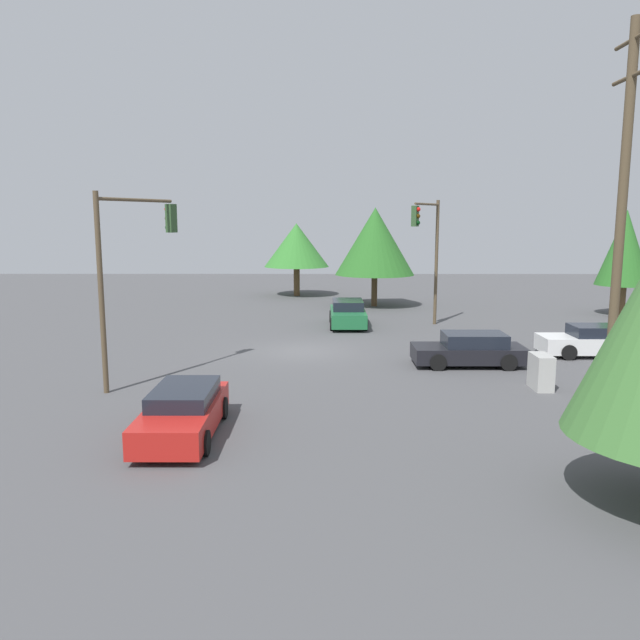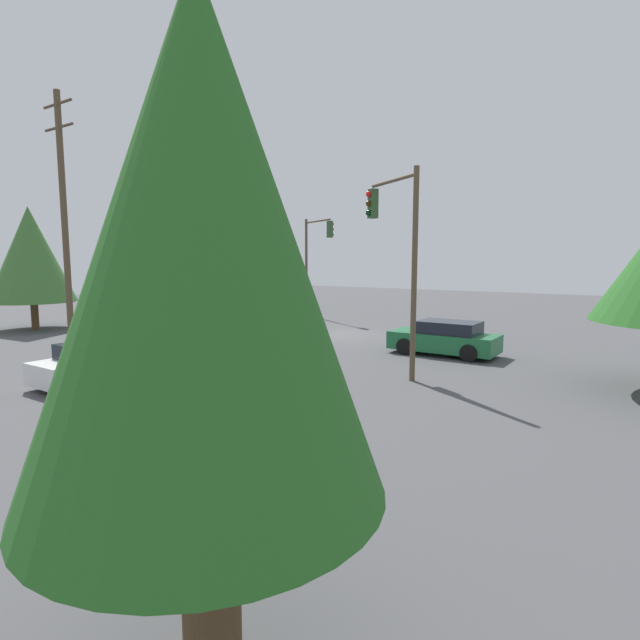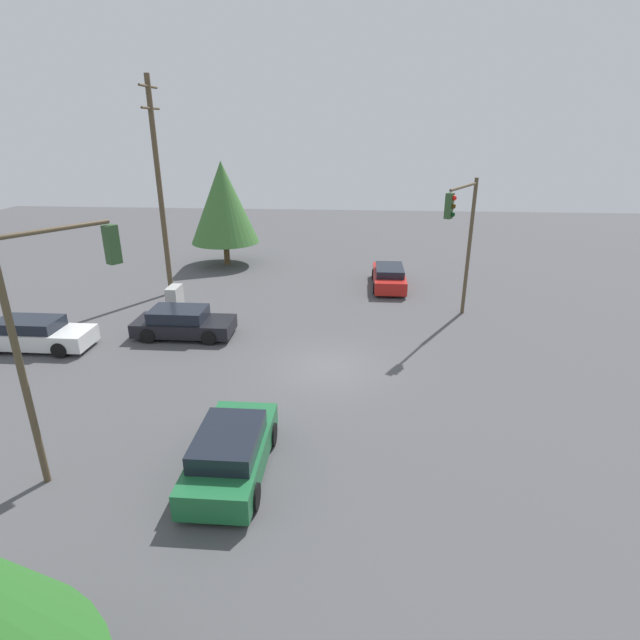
{
  "view_description": "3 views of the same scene",
  "coord_description": "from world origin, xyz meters",
  "px_view_note": "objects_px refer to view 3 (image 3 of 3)",
  "views": [
    {
      "loc": [
        27.19,
        0.85,
        5.8
      ],
      "look_at": [
        0.92,
        0.76,
        1.56
      ],
      "focal_mm": 35.0,
      "sensor_mm": 36.0,
      "label": 1
    },
    {
      "loc": [
        -13.86,
        22.09,
        3.96
      ],
      "look_at": [
        0.28,
        1.32,
        0.89
      ],
      "focal_mm": 28.0,
      "sensor_mm": 36.0,
      "label": 2
    },
    {
      "loc": [
        -17.75,
        -1.02,
        8.95
      ],
      "look_at": [
        2.17,
        0.51,
        1.17
      ],
      "focal_mm": 28.0,
      "sensor_mm": 36.0,
      "label": 3
    }
  ],
  "objects_px": {
    "sedan_red": "(389,277)",
    "electrical_cabinet": "(175,298)",
    "sedan_white": "(35,334)",
    "traffic_signal_main": "(56,310)",
    "traffic_signal_cross": "(463,228)",
    "sedan_dark": "(183,323)",
    "sedan_green": "(231,452)"
  },
  "relations": [
    {
      "from": "sedan_green",
      "to": "traffic_signal_main",
      "type": "bearing_deg",
      "value": 177.18
    },
    {
      "from": "sedan_white",
      "to": "traffic_signal_cross",
      "type": "distance_m",
      "value": 19.46
    },
    {
      "from": "sedan_white",
      "to": "sedan_green",
      "type": "bearing_deg",
      "value": 54.08
    },
    {
      "from": "sedan_white",
      "to": "electrical_cabinet",
      "type": "relative_size",
      "value": 3.91
    },
    {
      "from": "sedan_white",
      "to": "traffic_signal_cross",
      "type": "bearing_deg",
      "value": 104.07
    },
    {
      "from": "sedan_dark",
      "to": "electrical_cabinet",
      "type": "height_order",
      "value": "sedan_dark"
    },
    {
      "from": "sedan_green",
      "to": "traffic_signal_main",
      "type": "distance_m",
      "value": 5.83
    },
    {
      "from": "sedan_dark",
      "to": "electrical_cabinet",
      "type": "bearing_deg",
      "value": -155.15
    },
    {
      "from": "sedan_dark",
      "to": "sedan_white",
      "type": "height_order",
      "value": "sedan_white"
    },
    {
      "from": "electrical_cabinet",
      "to": "sedan_white",
      "type": "bearing_deg",
      "value": 141.3
    },
    {
      "from": "sedan_red",
      "to": "sedan_dark",
      "type": "height_order",
      "value": "sedan_dark"
    },
    {
      "from": "sedan_green",
      "to": "traffic_signal_main",
      "type": "relative_size",
      "value": 0.64
    },
    {
      "from": "sedan_red",
      "to": "sedan_white",
      "type": "distance_m",
      "value": 18.53
    },
    {
      "from": "sedan_dark",
      "to": "sedan_red",
      "type": "bearing_deg",
      "value": 130.27
    },
    {
      "from": "sedan_red",
      "to": "sedan_white",
      "type": "xyz_separation_m",
      "value": [
        -10.01,
        15.6,
        0.01
      ]
    },
    {
      "from": "traffic_signal_main",
      "to": "electrical_cabinet",
      "type": "xyz_separation_m",
      "value": [
        12.64,
        1.84,
        -4.0
      ]
    },
    {
      "from": "traffic_signal_main",
      "to": "electrical_cabinet",
      "type": "height_order",
      "value": "traffic_signal_main"
    },
    {
      "from": "sedan_red",
      "to": "sedan_white",
      "type": "relative_size",
      "value": 0.99
    },
    {
      "from": "sedan_dark",
      "to": "traffic_signal_cross",
      "type": "bearing_deg",
      "value": 102.71
    },
    {
      "from": "traffic_signal_main",
      "to": "electrical_cabinet",
      "type": "distance_m",
      "value": 13.39
    },
    {
      "from": "sedan_green",
      "to": "sedan_white",
      "type": "xyz_separation_m",
      "value": [
        7.54,
        10.41,
        -0.04
      ]
    },
    {
      "from": "sedan_dark",
      "to": "sedan_green",
      "type": "bearing_deg",
      "value": 25.84
    },
    {
      "from": "sedan_red",
      "to": "sedan_green",
      "type": "bearing_deg",
      "value": -106.46
    },
    {
      "from": "sedan_red",
      "to": "electrical_cabinet",
      "type": "xyz_separation_m",
      "value": [
        -4.7,
        11.34,
        -0.03
      ]
    },
    {
      "from": "sedan_dark",
      "to": "traffic_signal_cross",
      "type": "relative_size",
      "value": 0.66
    },
    {
      "from": "sedan_green",
      "to": "sedan_dark",
      "type": "xyz_separation_m",
      "value": [
        9.33,
        4.52,
        -0.05
      ]
    },
    {
      "from": "sedan_dark",
      "to": "traffic_signal_main",
      "type": "relative_size",
      "value": 0.65
    },
    {
      "from": "sedan_red",
      "to": "traffic_signal_main",
      "type": "height_order",
      "value": "traffic_signal_main"
    },
    {
      "from": "sedan_red",
      "to": "sedan_white",
      "type": "bearing_deg",
      "value": -147.3
    },
    {
      "from": "sedan_green",
      "to": "traffic_signal_cross",
      "type": "xyz_separation_m",
      "value": [
        12.18,
        -8.08,
        3.88
      ]
    },
    {
      "from": "sedan_dark",
      "to": "traffic_signal_main",
      "type": "height_order",
      "value": "traffic_signal_main"
    },
    {
      "from": "sedan_dark",
      "to": "sedan_white",
      "type": "xyz_separation_m",
      "value": [
        -1.79,
        5.89,
        0.01
      ]
    }
  ]
}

